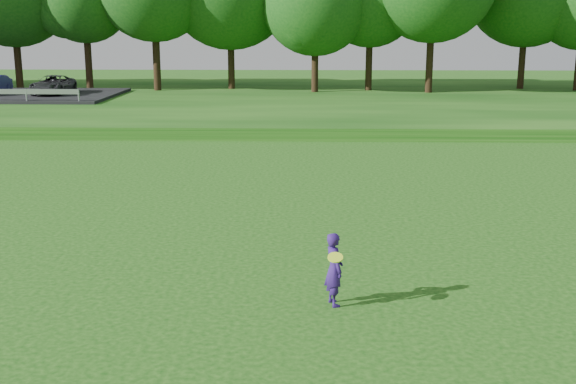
{
  "coord_description": "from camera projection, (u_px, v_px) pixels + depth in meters",
  "views": [
    {
      "loc": [
        0.66,
        -13.82,
        5.35
      ],
      "look_at": [
        0.17,
        3.35,
        1.3
      ],
      "focal_mm": 45.0,
      "sensor_mm": 36.0,
      "label": 1
    }
  ],
  "objects": [
    {
      "name": "walking_path",
      "position": [
        294.0,
        138.0,
        34.15
      ],
      "size": [
        130.0,
        1.6,
        0.04
      ],
      "primitive_type": "cube",
      "color": "gray",
      "rests_on": "ground"
    },
    {
      "name": "berm",
      "position": [
        298.0,
        100.0,
        47.7
      ],
      "size": [
        130.0,
        30.0,
        0.6
      ],
      "primitive_type": "cube",
      "color": "#10440D",
      "rests_on": "ground"
    },
    {
      "name": "ground",
      "position": [
        275.0,
        292.0,
        14.7
      ],
      "size": [
        140.0,
        140.0,
        0.0
      ],
      "primitive_type": "plane",
      "color": "#10440D",
      "rests_on": "ground"
    },
    {
      "name": "woman",
      "position": [
        334.0,
        269.0,
        13.86
      ],
      "size": [
        0.49,
        0.8,
        1.45
      ],
      "color": "navy",
      "rests_on": "ground"
    }
  ]
}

